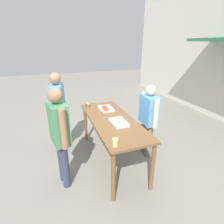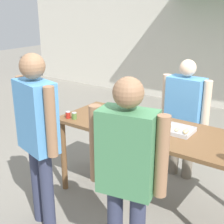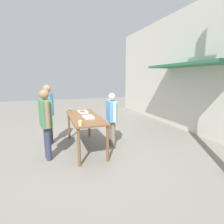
{
  "view_description": "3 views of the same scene",
  "coord_description": "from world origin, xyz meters",
  "px_view_note": "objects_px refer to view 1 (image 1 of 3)",
  "views": [
    {
      "loc": [
        2.91,
        -1.06,
        2.31
      ],
      "look_at": [
        0.0,
        0.0,
        1.08
      ],
      "focal_mm": 28.0,
      "sensor_mm": 36.0,
      "label": 1
    },
    {
      "loc": [
        1.44,
        -2.75,
        2.18
      ],
      "look_at": [
        -0.55,
        0.05,
        0.98
      ],
      "focal_mm": 50.0,
      "sensor_mm": 36.0,
      "label": 2
    },
    {
      "loc": [
        4.69,
        -0.9,
        1.99
      ],
      "look_at": [
        0.04,
        0.79,
        1.01
      ],
      "focal_mm": 28.0,
      "sensor_mm": 36.0,
      "label": 3
    }
  ],
  "objects_px": {
    "beer_cup": "(115,142)",
    "person_customer_with_cup": "(60,131)",
    "food_tray_sausages": "(106,109)",
    "condiment_jar_mustard": "(87,104)",
    "person_customer_holding_hotdog": "(58,107)",
    "person_server_behind_table": "(149,116)",
    "condiment_jar_ketchup": "(88,105)",
    "food_tray_buns": "(119,122)"
  },
  "relations": [
    {
      "from": "person_customer_with_cup",
      "to": "beer_cup",
      "type": "bearing_deg",
      "value": -139.33
    },
    {
      "from": "person_customer_with_cup",
      "to": "food_tray_buns",
      "type": "bearing_deg",
      "value": -94.34
    },
    {
      "from": "condiment_jar_mustard",
      "to": "person_customer_holding_hotdog",
      "type": "bearing_deg",
      "value": -71.4
    },
    {
      "from": "condiment_jar_mustard",
      "to": "condiment_jar_ketchup",
      "type": "xyz_separation_m",
      "value": [
        0.08,
        0.02,
        0.0
      ]
    },
    {
      "from": "person_customer_holding_hotdog",
      "to": "person_customer_with_cup",
      "type": "xyz_separation_m",
      "value": [
        1.04,
        -0.06,
        -0.04
      ]
    },
    {
      "from": "food_tray_sausages",
      "to": "food_tray_buns",
      "type": "relative_size",
      "value": 0.97
    },
    {
      "from": "person_server_behind_table",
      "to": "condiment_jar_mustard",
      "type": "bearing_deg",
      "value": -128.47
    },
    {
      "from": "food_tray_buns",
      "to": "beer_cup",
      "type": "xyz_separation_m",
      "value": [
        0.69,
        -0.33,
        0.04
      ]
    },
    {
      "from": "person_server_behind_table",
      "to": "food_tray_buns",
      "type": "bearing_deg",
      "value": -73.98
    },
    {
      "from": "beer_cup",
      "to": "person_customer_holding_hotdog",
      "type": "xyz_separation_m",
      "value": [
        -1.61,
        -0.66,
        0.07
      ]
    },
    {
      "from": "person_customer_with_cup",
      "to": "person_server_behind_table",
      "type": "bearing_deg",
      "value": -91.79
    },
    {
      "from": "beer_cup",
      "to": "food_tray_buns",
      "type": "bearing_deg",
      "value": 154.48
    },
    {
      "from": "food_tray_sausages",
      "to": "beer_cup",
      "type": "height_order",
      "value": "beer_cup"
    },
    {
      "from": "condiment_jar_mustard",
      "to": "person_server_behind_table",
      "type": "relative_size",
      "value": 0.05
    },
    {
      "from": "beer_cup",
      "to": "person_customer_holding_hotdog",
      "type": "bearing_deg",
      "value": -157.67
    },
    {
      "from": "person_server_behind_table",
      "to": "person_customer_with_cup",
      "type": "xyz_separation_m",
      "value": [
        0.29,
        -1.79,
        0.11
      ]
    },
    {
      "from": "beer_cup",
      "to": "person_customer_with_cup",
      "type": "xyz_separation_m",
      "value": [
        -0.57,
        -0.72,
        0.03
      ]
    },
    {
      "from": "condiment_jar_ketchup",
      "to": "condiment_jar_mustard",
      "type": "bearing_deg",
      "value": -169.29
    },
    {
      "from": "beer_cup",
      "to": "person_server_behind_table",
      "type": "relative_size",
      "value": 0.08
    },
    {
      "from": "food_tray_sausages",
      "to": "person_customer_with_cup",
      "type": "distance_m",
      "value": 1.38
    },
    {
      "from": "food_tray_sausages",
      "to": "person_server_behind_table",
      "type": "relative_size",
      "value": 0.27
    },
    {
      "from": "condiment_jar_mustard",
      "to": "condiment_jar_ketchup",
      "type": "distance_m",
      "value": 0.08
    },
    {
      "from": "person_server_behind_table",
      "to": "person_customer_with_cup",
      "type": "height_order",
      "value": "person_customer_with_cup"
    },
    {
      "from": "food_tray_sausages",
      "to": "condiment_jar_mustard",
      "type": "bearing_deg",
      "value": -137.15
    },
    {
      "from": "condiment_jar_ketchup",
      "to": "person_customer_holding_hotdog",
      "type": "height_order",
      "value": "person_customer_holding_hotdog"
    },
    {
      "from": "condiment_jar_mustard",
      "to": "person_server_behind_table",
      "type": "xyz_separation_m",
      "value": [
        0.97,
        1.09,
        -0.06
      ]
    },
    {
      "from": "condiment_jar_ketchup",
      "to": "food_tray_buns",
      "type": "bearing_deg",
      "value": 17.49
    },
    {
      "from": "beer_cup",
      "to": "person_server_behind_table",
      "type": "bearing_deg",
      "value": 128.86
    },
    {
      "from": "food_tray_sausages",
      "to": "person_customer_holding_hotdog",
      "type": "xyz_separation_m",
      "value": [
        -0.16,
        -0.99,
        0.12
      ]
    },
    {
      "from": "food_tray_sausages",
      "to": "condiment_jar_ketchup",
      "type": "distance_m",
      "value": 0.44
    },
    {
      "from": "condiment_jar_ketchup",
      "to": "beer_cup",
      "type": "bearing_deg",
      "value": 0.0
    },
    {
      "from": "beer_cup",
      "to": "food_tray_sausages",
      "type": "bearing_deg",
      "value": 167.2
    },
    {
      "from": "person_customer_with_cup",
      "to": "food_tray_sausages",
      "type": "bearing_deg",
      "value": -60.99
    },
    {
      "from": "food_tray_sausages",
      "to": "beer_cup",
      "type": "distance_m",
      "value": 1.49
    },
    {
      "from": "person_server_behind_table",
      "to": "person_customer_holding_hotdog",
      "type": "xyz_separation_m",
      "value": [
        -0.75,
        -1.73,
        0.15
      ]
    },
    {
      "from": "food_tray_sausages",
      "to": "condiment_jar_ketchup",
      "type": "height_order",
      "value": "condiment_jar_ketchup"
    },
    {
      "from": "condiment_jar_ketchup",
      "to": "person_customer_with_cup",
      "type": "relative_size",
      "value": 0.05
    },
    {
      "from": "beer_cup",
      "to": "condiment_jar_ketchup",
      "type": "bearing_deg",
      "value": -180.0
    },
    {
      "from": "food_tray_buns",
      "to": "condiment_jar_ketchup",
      "type": "distance_m",
      "value": 1.1
    },
    {
      "from": "condiment_jar_ketchup",
      "to": "person_customer_with_cup",
      "type": "height_order",
      "value": "person_customer_with_cup"
    },
    {
      "from": "condiment_jar_mustard",
      "to": "person_server_behind_table",
      "type": "distance_m",
      "value": 1.46
    },
    {
      "from": "food_tray_buns",
      "to": "person_customer_holding_hotdog",
      "type": "relative_size",
      "value": 0.24
    }
  ]
}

